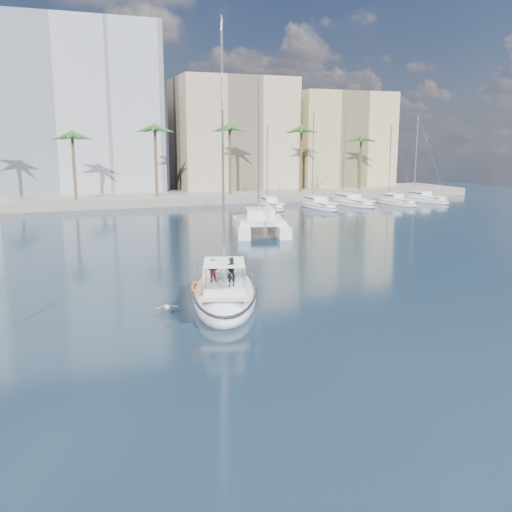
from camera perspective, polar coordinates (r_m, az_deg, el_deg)
name	(u,v)px	position (r m, az deg, el deg)	size (l,w,h in m)	color
ground	(256,318)	(30.96, 0.01, -6.24)	(160.00, 160.00, 0.00)	black
quay	(115,200)	(89.64, -13.96, 5.47)	(120.00, 14.00, 1.20)	gray
building_modern	(24,111)	(100.71, -22.17, 13.24)	(42.00, 16.00, 28.00)	silver
building_beige	(233,137)	(102.84, -2.35, 11.77)	(20.00, 14.00, 20.00)	tan
building_tan_right	(338,143)	(109.03, 8.22, 11.12)	(18.00, 12.00, 18.00)	tan
palm_centre	(115,135)	(85.24, -13.95, 11.71)	(3.60, 3.60, 12.30)	brown
palm_right	(328,135)	(95.55, 7.18, 11.88)	(3.60, 3.60, 12.30)	brown
main_sloop	(224,292)	(34.27, -3.18, -3.57)	(7.11, 12.37, 17.50)	white
catamaran	(260,222)	(59.62, 0.41, 3.44)	(7.79, 11.44, 15.41)	white
seagull	(167,307)	(31.29, -8.92, -5.05)	(1.24, 0.53, 0.23)	silver
moored_yacht_a	(271,208)	(81.11, 1.51, 4.78)	(2.72, 9.35, 11.90)	white
moored_yacht_b	(318,208)	(81.99, 6.26, 4.79)	(3.14, 10.78, 13.72)	white
moored_yacht_c	(351,205)	(86.82, 9.51, 5.07)	(3.55, 12.21, 15.54)	white
moored_yacht_d	(396,205)	(88.60, 13.81, 5.02)	(2.72, 9.35, 11.90)	white
moored_yacht_e	(424,202)	(94.00, 16.41, 5.24)	(3.14, 10.78, 13.72)	white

